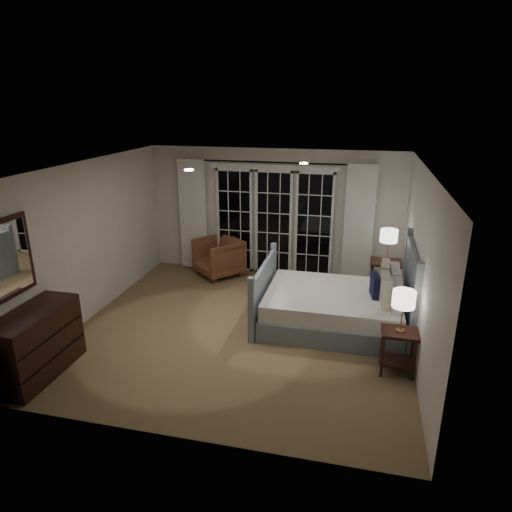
% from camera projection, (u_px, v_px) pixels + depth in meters
% --- Properties ---
extents(floor, '(5.00, 5.00, 0.00)m').
position_uv_depth(floor, '(242.00, 328.00, 7.11)').
color(floor, brown).
rests_on(floor, ground).
extents(ceiling, '(5.00, 5.00, 0.00)m').
position_uv_depth(ceiling, '(240.00, 166.00, 6.29)').
color(ceiling, white).
rests_on(ceiling, wall_back).
extents(wall_left, '(0.02, 5.00, 2.50)m').
position_uv_depth(wall_left, '(89.00, 241.00, 7.24)').
color(wall_left, beige).
rests_on(wall_left, floor).
extents(wall_right, '(0.02, 5.00, 2.50)m').
position_uv_depth(wall_right, '(420.00, 266.00, 6.16)').
color(wall_right, beige).
rests_on(wall_right, floor).
extents(wall_back, '(5.00, 0.02, 2.50)m').
position_uv_depth(wall_back, '(274.00, 213.00, 9.00)').
color(wall_back, beige).
rests_on(wall_back, floor).
extents(wall_front, '(5.00, 0.02, 2.50)m').
position_uv_depth(wall_front, '(175.00, 333.00, 4.40)').
color(wall_front, beige).
rests_on(wall_front, floor).
extents(french_doors, '(2.50, 0.04, 2.20)m').
position_uv_depth(french_doors, '(274.00, 221.00, 9.01)').
color(french_doors, black).
rests_on(french_doors, wall_back).
extents(curtain_rod, '(3.50, 0.03, 0.03)m').
position_uv_depth(curtain_rod, '(274.00, 162.00, 8.58)').
color(curtain_rod, black).
rests_on(curtain_rod, wall_back).
extents(curtain_left, '(0.55, 0.10, 2.25)m').
position_uv_depth(curtain_left, '(193.00, 215.00, 9.28)').
color(curtain_left, silver).
rests_on(curtain_left, curtain_rod).
extents(curtain_right, '(0.55, 0.10, 2.25)m').
position_uv_depth(curtain_right, '(359.00, 224.00, 8.56)').
color(curtain_right, silver).
rests_on(curtain_right, curtain_rod).
extents(downlight_a, '(0.12, 0.12, 0.01)m').
position_uv_depth(downlight_a, '(304.00, 163.00, 6.67)').
color(downlight_a, white).
rests_on(downlight_a, ceiling).
extents(downlight_b, '(0.12, 0.12, 0.01)m').
position_uv_depth(downlight_b, '(189.00, 170.00, 6.05)').
color(downlight_b, white).
rests_on(downlight_b, ceiling).
extents(bed, '(2.27, 1.63, 1.33)m').
position_uv_depth(bed, '(337.00, 306.00, 7.09)').
color(bed, gray).
rests_on(bed, floor).
extents(nightstand_left, '(0.46, 0.37, 0.60)m').
position_uv_depth(nightstand_left, '(398.00, 346.00, 5.84)').
color(nightstand_left, '#321910').
rests_on(nightstand_left, floor).
extents(nightstand_right, '(0.54, 0.44, 0.71)m').
position_uv_depth(nightstand_right, '(385.00, 274.00, 8.02)').
color(nightstand_right, '#321910').
rests_on(nightstand_right, floor).
extents(lamp_left, '(0.29, 0.29, 0.55)m').
position_uv_depth(lamp_left, '(404.00, 299.00, 5.63)').
color(lamp_left, '#AB7944').
rests_on(lamp_left, nightstand_left).
extents(lamp_right, '(0.30, 0.30, 0.57)m').
position_uv_depth(lamp_right, '(389.00, 236.00, 7.79)').
color(lamp_right, '#AB7944').
rests_on(lamp_right, nightstand_right).
extents(armchair, '(1.15, 1.16, 0.75)m').
position_uv_depth(armchair, '(219.00, 257.00, 9.14)').
color(armchair, brown).
rests_on(armchair, floor).
extents(dresser, '(0.53, 1.26, 0.89)m').
position_uv_depth(dresser, '(36.00, 343.00, 5.79)').
color(dresser, '#321910').
rests_on(dresser, floor).
extents(mirror, '(0.05, 0.85, 1.00)m').
position_uv_depth(mirror, '(4.00, 260.00, 5.48)').
color(mirror, '#321910').
rests_on(mirror, wall_left).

